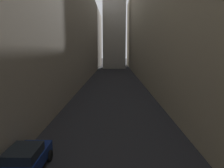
{
  "coord_description": "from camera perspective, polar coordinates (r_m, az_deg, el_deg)",
  "views": [
    {
      "loc": [
        0.18,
        7.64,
        6.32
      ],
      "look_at": [
        0.0,
        22.42,
        4.04
      ],
      "focal_mm": 35.16,
      "sensor_mm": 36.0,
      "label": 1
    }
  ],
  "objects": [
    {
      "name": "ground_plane",
      "position": [
        40.85,
        0.44,
        -0.13
      ],
      "size": [
        264.0,
        264.0,
        0.0
      ],
      "primitive_type": "plane",
      "color": "black"
    },
    {
      "name": "parked_car_left_third",
      "position": [
        12.59,
        -21.85,
        -18.13
      ],
      "size": [
        1.88,
        4.26,
        1.46
      ],
      "rotation": [
        0.0,
        0.0,
        1.57
      ],
      "color": "navy",
      "rests_on": "ground"
    },
    {
      "name": "building_block_right",
      "position": [
        44.7,
        18.19,
        16.34
      ],
      "size": [
        15.12,
        108.0,
        25.07
      ],
      "primitive_type": "cube",
      "color": "gray",
      "rests_on": "ground"
    },
    {
      "name": "building_block_left",
      "position": [
        44.33,
        -16.11,
        13.49
      ],
      "size": [
        13.6,
        108.0,
        20.45
      ],
      "primitive_type": "cube",
      "color": "gray",
      "rests_on": "ground"
    }
  ]
}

